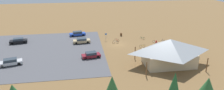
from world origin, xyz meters
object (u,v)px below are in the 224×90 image
object	(u,v)px
bike_pavilion	(169,50)
lot_sign	(106,36)
bicycle_blue_back_row	(164,41)
bicycle_teal_near_porch	(171,42)
car_tan_aisle_side	(82,41)
car_black_by_curb	(18,41)
bicycle_black_lone_east	(152,48)
bicycle_yellow_yard_front	(142,46)
car_maroon_end_stall	(91,55)
bicycle_silver_yard_left	(116,42)
visitor_crossing_yard	(156,43)
car_blue_back_corner	(77,34)
trash_bin	(121,35)
bicycle_red_yard_right	(117,40)
bicycle_white_near_sign	(155,42)
bicycle_green_front_row	(142,38)
car_silver_inner_stall	(11,62)

from	to	relation	value
bike_pavilion	lot_sign	distance (m)	21.43
bicycle_blue_back_row	bicycle_teal_near_porch	bearing A→B (deg)	159.67
car_tan_aisle_side	car_black_by_curb	size ratio (longest dim) A/B	1.00
lot_sign	bicycle_black_lone_east	size ratio (longest dim) A/B	1.55
bicycle_yellow_yard_front	car_maroon_end_stall	xyz separation A→B (m)	(13.58, 4.69, 0.34)
bicycle_silver_yard_left	visitor_crossing_yard	bearing A→B (deg)	160.49
bike_pavilion	lot_sign	size ratio (longest dim) A/B	5.82
bicycle_yellow_yard_front	bicycle_silver_yard_left	size ratio (longest dim) A/B	0.97
car_maroon_end_stall	car_blue_back_corner	distance (m)	17.98
trash_bin	car_blue_back_corner	xyz separation A→B (m)	(13.20, -2.17, 0.29)
bicycle_teal_near_porch	car_blue_back_corner	distance (m)	27.81
bike_pavilion	trash_bin	bearing A→B (deg)	-74.79
bicycle_red_yard_right	bicycle_black_lone_east	bearing A→B (deg)	133.91
trash_bin	bicycle_white_near_sign	world-z (taller)	trash_bin
car_maroon_end_stall	visitor_crossing_yard	distance (m)	18.36
bicycle_green_front_row	car_silver_inner_stall	xyz separation A→B (m)	(32.72, 12.80, 0.39)
bicycle_teal_near_porch	visitor_crossing_yard	bearing A→B (deg)	19.49
bicycle_teal_near_porch	bicycle_white_near_sign	bearing A→B (deg)	-5.71
lot_sign	car_black_by_curb	world-z (taller)	lot_sign
car_black_by_curb	visitor_crossing_yard	distance (m)	37.49
bicycle_black_lone_east	car_maroon_end_stall	xyz separation A→B (m)	(15.61, 2.75, 0.35)
car_blue_back_corner	car_black_by_curb	bearing A→B (deg)	16.04
bike_pavilion	bicycle_white_near_sign	size ratio (longest dim) A/B	9.00
bicycle_yellow_yard_front	bike_pavilion	bearing A→B (deg)	102.65
lot_sign	car_tan_aisle_side	bearing A→B (deg)	11.02
bicycle_white_near_sign	car_tan_aisle_side	world-z (taller)	car_tan_aisle_side
bicycle_red_yard_right	car_silver_inner_stall	bearing A→B (deg)	25.74
bicycle_blue_back_row	car_blue_back_corner	size ratio (longest dim) A/B	0.34
bike_pavilion	bicycle_blue_back_row	distance (m)	15.16
bicycle_teal_near_porch	bicycle_black_lone_east	xyz separation A→B (m)	(7.02, 4.39, 0.01)
trash_bin	car_maroon_end_stall	bearing A→B (deg)	56.95
car_blue_back_corner	bicycle_white_near_sign	bearing A→B (deg)	154.43
car_silver_inner_stall	visitor_crossing_yard	xyz separation A→B (m)	(-34.68, -6.71, 0.14)
bicycle_silver_yard_left	car_silver_inner_stall	size ratio (longest dim) A/B	0.36
visitor_crossing_yard	car_black_by_curb	bearing A→B (deg)	-11.94
bicycle_blue_back_row	lot_sign	bearing A→B (deg)	-14.73
car_tan_aisle_side	visitor_crossing_yard	bearing A→B (deg)	164.82
trash_bin	car_black_by_curb	world-z (taller)	car_black_by_curb
bicycle_yellow_yard_front	car_blue_back_corner	bearing A→B (deg)	-38.02
trash_bin	bicycle_white_near_sign	distance (m)	11.24
bicycle_white_near_sign	car_maroon_end_stall	bearing A→B (deg)	22.82
car_maroon_end_stall	bicycle_red_yard_right	bearing A→B (deg)	-126.54
bicycle_yellow_yard_front	visitor_crossing_yard	distance (m)	4.07
bicycle_blue_back_row	bicycle_red_yard_right	bearing A→B (deg)	-12.62
bicycle_red_yard_right	bicycle_yellow_yard_front	xyz separation A→B (m)	(-5.64, 6.03, 0.04)
trash_bin	bicycle_yellow_yard_front	size ratio (longest dim) A/B	0.53
bicycle_blue_back_row	car_silver_inner_stall	bearing A→B (deg)	13.71
bicycle_green_front_row	bicycle_teal_near_porch	world-z (taller)	bicycle_teal_near_porch
car_maroon_end_stall	bicycle_blue_back_row	bearing A→B (deg)	-159.21
bicycle_blue_back_row	bicycle_white_near_sign	bearing A→B (deg)	5.64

